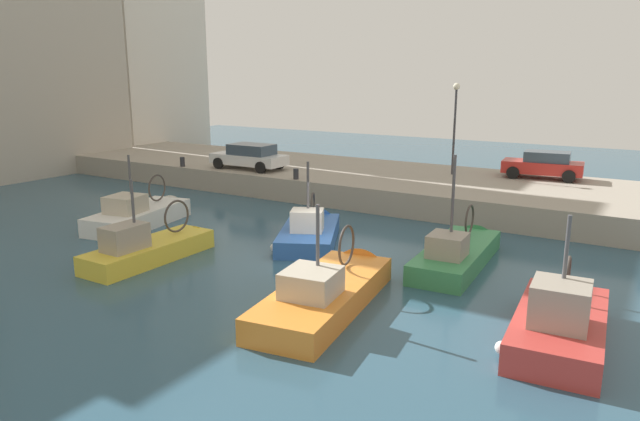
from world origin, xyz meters
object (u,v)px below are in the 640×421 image
object	(u,v)px
fishing_boat_blue	(310,237)
fishing_boat_orange	(330,300)
quay_streetlamp	(455,113)
mooring_bollard_mid	(296,174)
fishing_boat_yellow	(156,255)
parked_car_white	(250,156)
fishing_boat_white	(144,221)
fishing_boat_red	(560,332)
mooring_bollard_north	(182,162)
fishing_boat_green	(459,260)
parked_car_red	(544,165)

from	to	relation	value
fishing_boat_blue	fishing_boat_orange	size ratio (longest dim) A/B	0.81
fishing_boat_blue	quay_streetlamp	xyz separation A→B (m)	(11.19, -1.95, 4.36)
mooring_bollard_mid	fishing_boat_yellow	bearing A→B (deg)	-174.82
parked_car_white	mooring_bollard_mid	xyz separation A→B (m)	(-1.37, -4.08, -0.45)
parked_car_white	quay_streetlamp	xyz separation A→B (m)	(4.28, -10.44, 2.53)
fishing_boat_white	fishing_boat_red	world-z (taller)	fishing_boat_red
fishing_boat_blue	mooring_bollard_north	bearing A→B (deg)	65.94
fishing_boat_red	mooring_bollard_mid	bearing A→B (deg)	56.41
fishing_boat_white	mooring_bollard_north	world-z (taller)	fishing_boat_white
fishing_boat_green	fishing_boat_red	distance (m)	6.08
parked_car_red	quay_streetlamp	xyz separation A→B (m)	(-1.29, 4.42, 2.53)
fishing_boat_yellow	quay_streetlamp	xyz separation A→B (m)	(16.17, -5.40, 4.33)
fishing_boat_white	quay_streetlamp	bearing A→B (deg)	-36.55
fishing_boat_red	parked_car_white	xyz separation A→B (m)	(11.05, 18.66, 1.78)
fishing_boat_yellow	mooring_bollard_north	size ratio (longest dim) A/B	10.54
fishing_boat_white	parked_car_white	bearing A→B (deg)	5.52
fishing_boat_green	fishing_boat_red	size ratio (longest dim) A/B	1.14
fishing_boat_green	fishing_boat_orange	world-z (taller)	fishing_boat_green
fishing_boat_red	mooring_bollard_mid	world-z (taller)	fishing_boat_red
fishing_boat_orange	mooring_bollard_mid	distance (m)	13.83
fishing_boat_orange	mooring_bollard_mid	bearing A→B (deg)	37.96
fishing_boat_white	fishing_boat_orange	distance (m)	12.23
fishing_boat_orange	mooring_bollard_mid	xyz separation A→B (m)	(10.85, 8.46, 1.38)
fishing_boat_yellow	mooring_bollard_mid	xyz separation A→B (m)	(10.52, 0.95, 1.35)
fishing_boat_white	parked_car_white	xyz separation A→B (m)	(8.67, 0.84, 1.81)
fishing_boat_yellow	fishing_boat_orange	xyz separation A→B (m)	(-0.33, -7.51, -0.03)
parked_car_red	fishing_boat_yellow	bearing A→B (deg)	150.64
fishing_boat_red	fishing_boat_orange	size ratio (longest dim) A/B	0.80
fishing_boat_green	fishing_boat_yellow	bearing A→B (deg)	119.16
mooring_bollard_north	quay_streetlamp	world-z (taller)	quay_streetlamp
fishing_boat_yellow	parked_car_white	bearing A→B (deg)	22.97
fishing_boat_white	mooring_bollard_mid	bearing A→B (deg)	-23.96
mooring_bollard_mid	quay_streetlamp	bearing A→B (deg)	-48.36
fishing_boat_green	mooring_bollard_north	world-z (taller)	fishing_boat_green
fishing_boat_green	fishing_boat_blue	world-z (taller)	fishing_boat_green
mooring_bollard_north	fishing_boat_white	bearing A→B (deg)	-146.93
parked_car_white	parked_car_red	distance (m)	15.87
fishing_boat_yellow	fishing_boat_blue	xyz separation A→B (m)	(4.98, -3.45, -0.04)
fishing_boat_green	fishing_boat_red	world-z (taller)	fishing_boat_green
fishing_boat_red	parked_car_red	xyz separation A→B (m)	(16.62, 3.80, 1.78)
fishing_boat_blue	quay_streetlamp	size ratio (longest dim) A/B	1.19
fishing_boat_blue	fishing_boat_white	size ratio (longest dim) A/B	0.94
parked_car_red	fishing_boat_red	bearing A→B (deg)	-167.12
fishing_boat_blue	fishing_boat_white	distance (m)	7.85
parked_car_white	parked_car_red	xyz separation A→B (m)	(5.57, -14.86, -0.01)
fishing_boat_orange	mooring_bollard_mid	size ratio (longest dim) A/B	13.00
parked_car_white	parked_car_red	size ratio (longest dim) A/B	1.08
fishing_boat_blue	parked_car_white	xyz separation A→B (m)	(6.91, 8.49, 1.83)
fishing_boat_red	fishing_boat_orange	world-z (taller)	fishing_boat_red
mooring_bollard_north	quay_streetlamp	bearing A→B (deg)	-68.52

